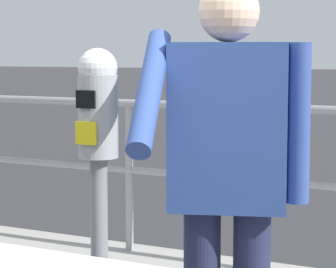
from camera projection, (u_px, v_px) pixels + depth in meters
parking_meter at (98, 160)px, 2.99m from camera, size 0.16×0.17×1.53m
pedestrian_at_meter at (227, 173)px, 2.97m from camera, size 0.63×0.75×1.79m
background_railing at (242, 151)px, 5.29m from camera, size 24.06×0.06×1.17m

